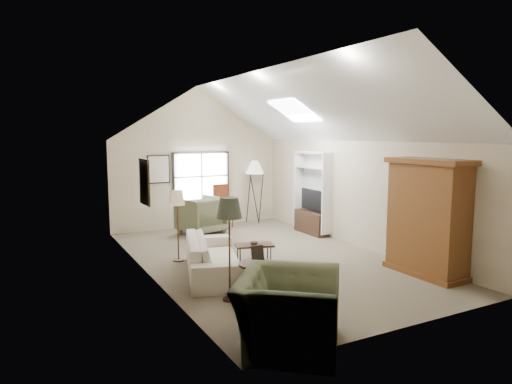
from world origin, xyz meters
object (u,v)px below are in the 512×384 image
side_table (258,281)px  armchair_far (201,215)px  coffee_table (254,254)px  side_chair (223,206)px  armchair_near (288,311)px  armoire (428,218)px  sofa (213,256)px

side_table → armchair_far: bearing=78.9°
coffee_table → side_chair: (0.96, 3.75, 0.41)m
coffee_table → armchair_near: bearing=-111.1°
armoire → side_table: bearing=175.2°
armoire → armchair_far: 5.97m
armoire → armchair_far: size_ratio=2.00×
armchair_near → armoire: bearing=-32.3°
sofa → armoire: bearing=-100.4°
armchair_near → armchair_far: armchair_far is taller
side_table → side_chair: bearing=71.5°
armoire → sofa: size_ratio=0.90×
side_chair → armchair_far: bearing=-143.4°
armoire → coffee_table: (-2.54, 2.21, -0.90)m
coffee_table → armoire: bearing=-41.0°
armchair_near → sofa: bearing=33.6°
sofa → side_chair: (2.00, 4.07, 0.25)m
sofa → side_chair: 4.54m
armchair_near → side_table: 1.65m
armchair_near → coffee_table: bearing=18.1°
armchair_far → side_chair: size_ratio=0.90×
armchair_near → side_chair: side_chair is taller
armoire → sofa: (-3.58, 1.89, -0.74)m
armchair_near → coffee_table: 3.77m
armchair_near → armchair_far: bearing=27.3°
sofa → side_chair: side_chair is taller
armchair_far → side_chair: 1.07m
armchair_far → coffee_table: size_ratio=1.41×
armchair_far → side_chair: side_chair is taller
armchair_near → coffee_table: (1.35, 3.51, -0.26)m
armchair_far → side_table: size_ratio=1.79×
armchair_near → side_chair: size_ratio=1.15×
armchair_far → coffee_table: (-0.06, -3.19, -0.30)m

